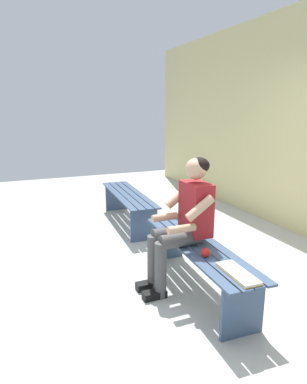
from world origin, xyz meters
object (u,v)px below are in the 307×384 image
(apple, at_px, (206,252))
(person_seated, at_px, (184,218))
(bench_near, at_px, (198,255))
(book_open, at_px, (238,274))
(bench_far, at_px, (128,201))

(apple, bearing_deg, person_seated, 3.11)
(bench_near, bearing_deg, book_open, 178.28)
(apple, height_order, book_open, apple)
(bench_far, distance_m, apple, 2.37)
(bench_far, bearing_deg, book_open, 179.60)
(bench_far, xyz_separation_m, book_open, (-2.74, 0.02, 0.12))
(book_open, bearing_deg, apple, 12.05)
(apple, bearing_deg, book_open, -170.45)
(apple, relative_size, book_open, 0.19)
(book_open, bearing_deg, bench_near, 0.78)
(bench_far, bearing_deg, bench_near, 180.00)
(bench_near, xyz_separation_m, person_seated, (0.10, 0.10, 0.35))
(bench_near, xyz_separation_m, bench_far, (2.09, -0.00, 0.00))
(bench_far, relative_size, apple, 21.90)
(book_open, bearing_deg, person_seated, 8.88)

